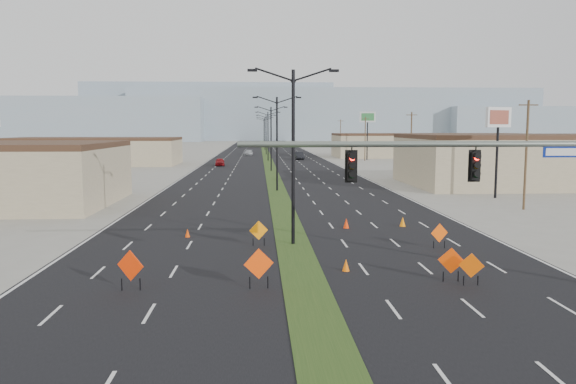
{
  "coord_description": "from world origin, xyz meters",
  "views": [
    {
      "loc": [
        -1.98,
        -20.01,
        6.74
      ],
      "look_at": [
        -0.36,
        10.88,
        3.2
      ],
      "focal_mm": 35.0,
      "sensor_mm": 36.0,
      "label": 1
    }
  ],
  "objects_px": {
    "streetlight_6": "(264,132)",
    "cone_1": "(346,223)",
    "streetlight_3": "(268,134)",
    "construction_sign_5": "(439,234)",
    "pole_sign_east_near": "(498,125)",
    "construction_sign_3": "(451,262)",
    "construction_sign_1": "(259,265)",
    "cone_3": "(187,233)",
    "car_far": "(249,153)",
    "streetlight_4": "(266,133)",
    "signal_mast": "(520,176)",
    "streetlight_1": "(277,140)",
    "construction_sign_2": "(259,231)",
    "streetlight_2": "(271,136)",
    "construction_sign_4": "(471,267)",
    "streetlight_5": "(265,132)",
    "streetlight_0": "(293,151)",
    "car_mid": "(298,156)",
    "cone_0": "(346,265)",
    "pole_sign_east_far": "(368,120)",
    "car_left": "(220,162)",
    "cone_2": "(403,222)",
    "construction_sign_0": "(130,267)"
  },
  "relations": [
    {
      "from": "streetlight_3",
      "to": "pole_sign_east_near",
      "type": "distance_m",
      "value": 66.68
    },
    {
      "from": "streetlight_2",
      "to": "construction_sign_3",
      "type": "distance_m",
      "value": 64.82
    },
    {
      "from": "car_far",
      "to": "streetlight_4",
      "type": "bearing_deg",
      "value": 54.61
    },
    {
      "from": "car_mid",
      "to": "car_far",
      "type": "height_order",
      "value": "car_mid"
    },
    {
      "from": "streetlight_3",
      "to": "streetlight_6",
      "type": "xyz_separation_m",
      "value": [
        0.0,
        84.0,
        0.0
      ]
    },
    {
      "from": "construction_sign_1",
      "to": "cone_3",
      "type": "bearing_deg",
      "value": 94.38
    },
    {
      "from": "construction_sign_5",
      "to": "cone_2",
      "type": "xyz_separation_m",
      "value": [
        -0.24,
        7.07,
        -0.49
      ]
    },
    {
      "from": "cone_3",
      "to": "pole_sign_east_far",
      "type": "xyz_separation_m",
      "value": [
        27.44,
        83.56,
        8.07
      ]
    },
    {
      "from": "streetlight_2",
      "to": "construction_sign_2",
      "type": "bearing_deg",
      "value": -92.03
    },
    {
      "from": "streetlight_4",
      "to": "pole_sign_east_far",
      "type": "relative_size",
      "value": 0.99
    },
    {
      "from": "streetlight_6",
      "to": "pole_sign_east_near",
      "type": "height_order",
      "value": "streetlight_6"
    },
    {
      "from": "streetlight_1",
      "to": "cone_0",
      "type": "relative_size",
      "value": 16.86
    },
    {
      "from": "construction_sign_4",
      "to": "construction_sign_1",
      "type": "bearing_deg",
      "value": -159.48
    },
    {
      "from": "streetlight_2",
      "to": "cone_2",
      "type": "relative_size",
      "value": 14.58
    },
    {
      "from": "cone_1",
      "to": "streetlight_1",
      "type": "bearing_deg",
      "value": 99.65
    },
    {
      "from": "car_mid",
      "to": "construction_sign_1",
      "type": "bearing_deg",
      "value": -102.17
    },
    {
      "from": "streetlight_2",
      "to": "cone_3",
      "type": "bearing_deg",
      "value": -96.82
    },
    {
      "from": "streetlight_6",
      "to": "cone_0",
      "type": "relative_size",
      "value": 16.86
    },
    {
      "from": "cone_3",
      "to": "pole_sign_east_near",
      "type": "height_order",
      "value": "pole_sign_east_near"
    },
    {
      "from": "streetlight_3",
      "to": "streetlight_4",
      "type": "height_order",
      "value": "same"
    },
    {
      "from": "construction_sign_2",
      "to": "cone_1",
      "type": "height_order",
      "value": "construction_sign_2"
    },
    {
      "from": "car_mid",
      "to": "construction_sign_1",
      "type": "distance_m",
      "value": 97.46
    },
    {
      "from": "streetlight_1",
      "to": "car_mid",
      "type": "relative_size",
      "value": 2.02
    },
    {
      "from": "streetlight_5",
      "to": "car_far",
      "type": "height_order",
      "value": "streetlight_5"
    },
    {
      "from": "streetlight_6",
      "to": "cone_1",
      "type": "xyz_separation_m",
      "value": [
        3.9,
        -162.96,
        -5.08
      ]
    },
    {
      "from": "streetlight_6",
      "to": "construction_sign_3",
      "type": "height_order",
      "value": "streetlight_6"
    },
    {
      "from": "streetlight_3",
      "to": "construction_sign_5",
      "type": "bearing_deg",
      "value": -84.57
    },
    {
      "from": "streetlight_2",
      "to": "car_far",
      "type": "bearing_deg",
      "value": 94.94
    },
    {
      "from": "streetlight_1",
      "to": "construction_sign_3",
      "type": "relative_size",
      "value": 6.56
    },
    {
      "from": "cone_0",
      "to": "pole_sign_east_far",
      "type": "height_order",
      "value": "pole_sign_east_far"
    },
    {
      "from": "streetlight_2",
      "to": "cone_1",
      "type": "distance_m",
      "value": 51.36
    },
    {
      "from": "streetlight_5",
      "to": "pole_sign_east_near",
      "type": "relative_size",
      "value": 1.15
    },
    {
      "from": "construction_sign_0",
      "to": "construction_sign_2",
      "type": "relative_size",
      "value": 1.17
    },
    {
      "from": "car_far",
      "to": "construction_sign_3",
      "type": "distance_m",
      "value": 115.63
    },
    {
      "from": "signal_mast",
      "to": "streetlight_1",
      "type": "distance_m",
      "value": 38.96
    },
    {
      "from": "construction_sign_1",
      "to": "car_far",
      "type": "bearing_deg",
      "value": 74.51
    },
    {
      "from": "streetlight_2",
      "to": "signal_mast",
      "type": "bearing_deg",
      "value": -82.61
    },
    {
      "from": "cone_2",
      "to": "streetlight_4",
      "type": "bearing_deg",
      "value": 94.23
    },
    {
      "from": "construction_sign_3",
      "to": "car_left",
      "type": "bearing_deg",
      "value": 124.88
    },
    {
      "from": "streetlight_6",
      "to": "cone_0",
      "type": "xyz_separation_m",
      "value": [
        2.11,
        -174.3,
        -5.12
      ]
    },
    {
      "from": "streetlight_0",
      "to": "streetlight_4",
      "type": "relative_size",
      "value": 1.0
    },
    {
      "from": "construction_sign_4",
      "to": "pole_sign_east_near",
      "type": "distance_m",
      "value": 33.33
    },
    {
      "from": "construction_sign_2",
      "to": "pole_sign_east_far",
      "type": "height_order",
      "value": "pole_sign_east_far"
    },
    {
      "from": "cone_2",
      "to": "streetlight_6",
      "type": "bearing_deg",
      "value": 92.78
    },
    {
      "from": "pole_sign_east_near",
      "to": "pole_sign_east_far",
      "type": "xyz_separation_m",
      "value": [
        0.15,
        65.31,
        1.29
      ]
    },
    {
      "from": "streetlight_5",
      "to": "cone_1",
      "type": "xyz_separation_m",
      "value": [
        3.9,
        -134.96,
        -5.08
      ]
    },
    {
      "from": "streetlight_2",
      "to": "pole_sign_east_far",
      "type": "bearing_deg",
      "value": 54.97
    },
    {
      "from": "streetlight_1",
      "to": "construction_sign_2",
      "type": "xyz_separation_m",
      "value": [
        -2.0,
        -28.36,
        -4.56
      ]
    },
    {
      "from": "construction_sign_1",
      "to": "cone_0",
      "type": "bearing_deg",
      "value": 16.57
    },
    {
      "from": "car_mid",
      "to": "pole_sign_east_far",
      "type": "relative_size",
      "value": 0.49
    }
  ]
}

